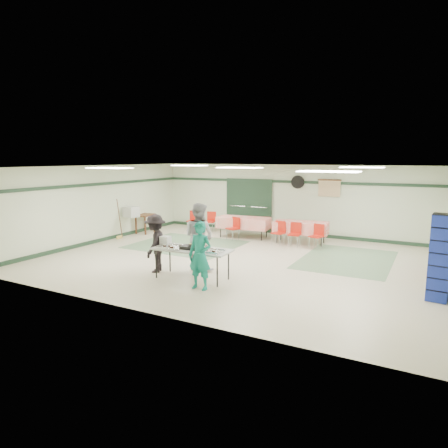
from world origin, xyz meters
The scene contains 39 objects.
floor centered at (0.00, 0.00, 0.00)m, with size 11.00×11.00×0.00m, color beige.
ceiling centered at (0.00, 0.00, 2.70)m, with size 11.00×11.00×0.00m, color silver.
wall_back centered at (0.00, 4.50, 1.35)m, with size 11.00×11.00×0.00m, color beige.
wall_front centered at (0.00, -4.50, 1.35)m, with size 11.00×11.00×0.00m, color beige.
wall_left centered at (-5.50, 0.00, 1.35)m, with size 9.00×9.00×0.00m, color beige.
trim_back centered at (0.00, 4.47, 2.05)m, with size 11.00×0.06×0.10m, color #1E3724.
baseboard_back centered at (0.00, 4.47, 0.06)m, with size 11.00×0.06×0.12m, color #1E3724.
trim_left centered at (-5.47, 0.00, 2.05)m, with size 9.00×0.06×0.10m, color #1E3724.
baseboard_left centered at (-5.47, 0.00, 0.06)m, with size 9.00×0.06×0.12m, color #1E3724.
green_patch_a centered at (-2.50, 1.00, 0.00)m, with size 3.50×3.00×0.01m, color gray.
green_patch_b centered at (2.80, 1.50, 0.00)m, with size 2.50×3.50×0.01m, color gray.
double_door_left centered at (-2.20, 4.44, 1.05)m, with size 0.90×0.06×2.10m, color #969895.
double_door_right centered at (-1.25, 4.44, 1.05)m, with size 0.90×0.06×2.10m, color #969895.
door_frame centered at (-1.73, 4.42, 1.05)m, with size 2.00×0.03×2.15m, color #1E3724.
wall_fan centered at (0.30, 4.44, 2.05)m, with size 0.50×0.50×0.10m, color black.
scroll_banner centered at (1.50, 4.44, 1.85)m, with size 0.80×0.02×0.60m, color #D4B184.
serving_table centered at (-0.20, -2.23, 0.72)m, with size 1.99×0.90×0.76m.
sheet_tray_right centered at (0.36, -2.29, 0.77)m, with size 0.56×0.43×0.02m, color silver.
sheet_tray_mid centered at (-0.23, -2.09, 0.77)m, with size 0.53×0.40×0.02m, color silver.
sheet_tray_left centered at (-0.70, -2.36, 0.77)m, with size 0.63×0.48×0.02m, color silver.
baking_pan centered at (-0.19, -2.27, 0.80)m, with size 0.50×0.32×0.08m, color black.
foam_box_stack centered at (-1.07, -2.12, 0.87)m, with size 0.23×0.21×0.21m, color white.
volunteer_teal centered at (0.38, -2.80, 0.78)m, with size 0.57×0.37×1.56m, color #128172.
volunteer_grey centered at (-0.48, -1.45, 0.90)m, with size 0.87×0.68×1.80m, color #97969B.
volunteer_dark centered at (-1.38, -2.14, 0.76)m, with size 0.98×0.56×1.52m, color black.
dining_table_a centered at (0.89, 3.08, 0.57)m, with size 1.92×1.02×0.77m.
dining_table_b centered at (-1.31, 3.08, 0.57)m, with size 2.00×1.05×0.77m.
chair_a centered at (0.88, 2.51, 0.49)m, with size 0.39×0.39×0.81m.
chair_b centered at (0.31, 2.51, 0.50)m, with size 0.42×0.42×0.82m.
chair_c centered at (1.63, 2.50, 0.50)m, with size 0.48×0.48×0.82m.
chair_d centered at (-1.41, 2.50, 0.51)m, with size 0.49×0.49×0.83m.
chair_loose_a centered at (-3.00, 3.55, 0.49)m, with size 0.44×0.44×0.80m.
chair_loose_b centered at (-3.72, 3.36, 0.50)m, with size 0.43×0.43×0.82m.
crate_stack_blue_a centered at (5.15, 1.18, 0.78)m, with size 0.40×0.40×1.55m, color #192F97.
crate_stack_red centered at (5.15, 1.04, 0.64)m, with size 0.40×0.40×1.29m, color maroon.
crate_stack_blue_b centered at (5.15, -1.10, 0.92)m, with size 0.40×0.40×1.84m, color #192F97.
printer_table centered at (-5.15, 2.05, 0.63)m, with size 0.62×0.87×0.74m.
office_printer centered at (-5.15, 1.25, 0.94)m, with size 0.50×0.44×0.39m, color #B6B6B1.
broom centered at (-5.23, 0.70, 0.76)m, with size 0.03×0.03×1.46m, color brown.
Camera 1 is at (4.98, -10.26, 2.96)m, focal length 32.00 mm.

